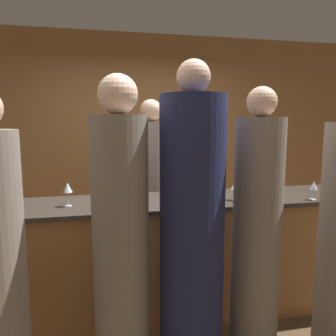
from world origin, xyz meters
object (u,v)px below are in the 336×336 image
at_px(bartender, 151,194).
at_px(wine_bottle_0, 185,179).
at_px(guest_3, 192,237).
at_px(guest_1, 256,238).
at_px(guest_4, 121,246).

xyz_separation_m(bartender, wine_bottle_0, (0.22, -0.59, 0.25)).
bearing_deg(bartender, guest_3, 90.20).
bearing_deg(guest_1, guest_3, -175.38).
height_order(bartender, wine_bottle_0, bartender).
xyz_separation_m(guest_4, wine_bottle_0, (0.65, 0.95, 0.23)).
relative_size(guest_3, wine_bottle_0, 6.69).
height_order(guest_1, guest_4, guest_4).
height_order(bartender, guest_3, guest_3).
bearing_deg(wine_bottle_0, guest_3, -102.36).
relative_size(guest_1, guest_4, 0.97).
distance_m(guest_1, wine_bottle_0, 0.99).
xyz_separation_m(bartender, guest_3, (0.01, -1.55, 0.06)).
xyz_separation_m(bartender, guest_4, (-0.43, -1.53, 0.03)).
height_order(guest_3, wine_bottle_0, guest_3).
distance_m(guest_1, guest_4, 0.90).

